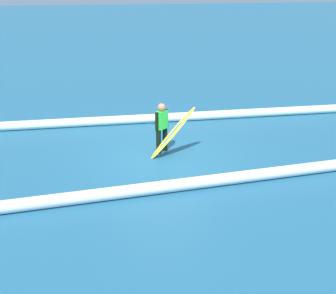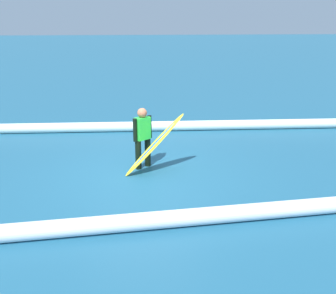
% 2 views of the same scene
% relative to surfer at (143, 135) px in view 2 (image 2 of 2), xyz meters
% --- Properties ---
extents(ground_plane, '(182.72, 182.72, 0.00)m').
position_rel_surfer_xyz_m(ground_plane, '(0.04, 0.32, -0.80)').
color(ground_plane, '#205B7A').
extents(surfer, '(0.44, 0.40, 1.42)m').
position_rel_surfer_xyz_m(surfer, '(0.00, 0.00, 0.00)').
color(surfer, black).
rests_on(surfer, ground_plane).
extents(surfboard, '(1.43, 0.59, 1.34)m').
position_rel_surfer_xyz_m(surfboard, '(-0.25, 0.34, -0.14)').
color(surfboard, yellow).
rests_on(surfboard, ground_plane).
extents(wave_crest_foreground, '(22.99, 1.52, 0.30)m').
position_rel_surfer_xyz_m(wave_crest_foreground, '(-1.48, -3.02, -0.64)').
color(wave_crest_foreground, white).
rests_on(wave_crest_foreground, ground_plane).
extents(wave_crest_midground, '(14.69, 1.10, 0.29)m').
position_rel_surfer_xyz_m(wave_crest_midground, '(0.81, 2.83, -0.65)').
color(wave_crest_midground, white).
rests_on(wave_crest_midground, ground_plane).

